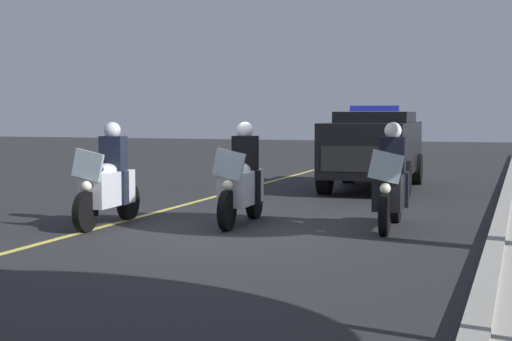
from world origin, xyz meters
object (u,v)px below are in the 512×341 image
at_px(police_motorcycle_lead_right, 242,183).
at_px(police_motorcycle_trailing, 391,186).
at_px(police_suv, 374,146).
at_px(police_motorcycle_lead_left, 108,184).

height_order(police_motorcycle_lead_right, police_motorcycle_trailing, same).
height_order(police_motorcycle_trailing, police_suv, police_suv).
height_order(police_motorcycle_lead_left, police_suv, police_suv).
bearing_deg(police_motorcycle_lead_left, police_suv, 158.36).
distance_m(police_motorcycle_lead_left, police_motorcycle_trailing, 4.64).
bearing_deg(police_suv, police_motorcycle_lead_left, -21.64).
bearing_deg(police_suv, police_motorcycle_lead_right, -8.23).
distance_m(police_motorcycle_lead_right, police_motorcycle_trailing, 2.47).
bearing_deg(police_motorcycle_lead_right, police_motorcycle_trailing, 97.33).
relative_size(police_motorcycle_lead_left, police_motorcycle_lead_right, 1.00).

